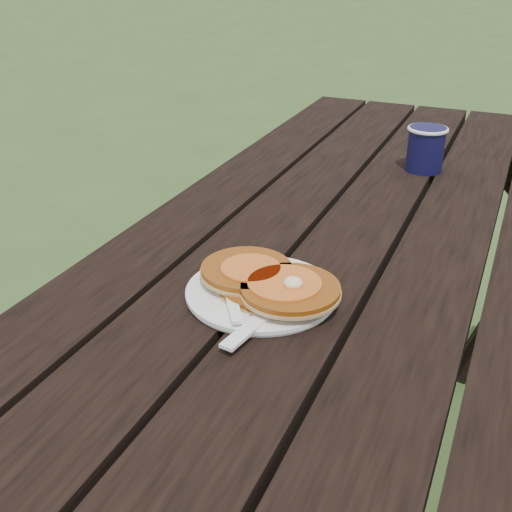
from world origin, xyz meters
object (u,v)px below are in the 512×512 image
at_px(plate, 262,293).
at_px(pancake_stack, 269,282).
at_px(picnic_table, 350,386).
at_px(coffee_cup, 426,146).

xyz_separation_m(plate, pancake_stack, (0.01, 0.00, 0.02)).
xyz_separation_m(picnic_table, plate, (-0.06, -0.33, 0.39)).
xyz_separation_m(pancake_stack, coffee_cup, (0.10, 0.64, 0.03)).
distance_m(picnic_table, coffee_cup, 0.54).
height_order(picnic_table, pancake_stack, pancake_stack).
relative_size(plate, pancake_stack, 0.98).
distance_m(plate, coffee_cup, 0.66).
relative_size(picnic_table, coffee_cup, 18.60).
distance_m(pancake_stack, coffee_cup, 0.65).
relative_size(picnic_table, plate, 8.48).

